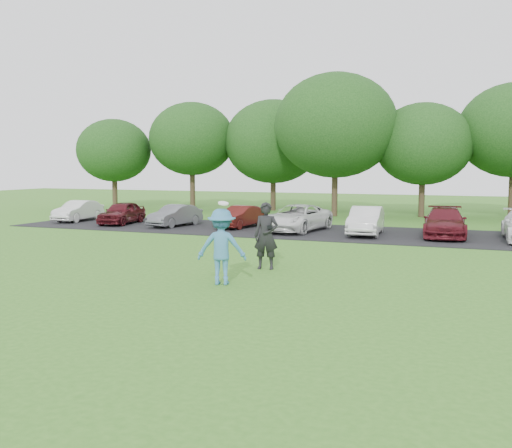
# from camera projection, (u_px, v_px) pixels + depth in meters

# --- Properties ---
(ground) EXTENTS (100.00, 100.00, 0.00)m
(ground) POSITION_uv_depth(u_px,v_px,m) (204.00, 289.00, 14.17)
(ground) COLOR #367020
(ground) RESTS_ON ground
(parking_lot) EXTENTS (32.00, 6.50, 0.03)m
(parking_lot) POSITION_uv_depth(u_px,v_px,m) (332.00, 232.00, 26.20)
(parking_lot) COLOR black
(parking_lot) RESTS_ON ground
(frisbee_player) EXTENTS (1.42, 1.06, 2.18)m
(frisbee_player) POSITION_uv_depth(u_px,v_px,m) (222.00, 247.00, 14.68)
(frisbee_player) COLOR teal
(frisbee_player) RESTS_ON ground
(camera_bystander) EXTENTS (0.79, 0.58, 1.99)m
(camera_bystander) POSITION_uv_depth(u_px,v_px,m) (266.00, 236.00, 16.86)
(camera_bystander) COLOR black
(camera_bystander) RESTS_ON ground
(parked_cars) EXTENTS (30.42, 5.20, 1.24)m
(parked_cars) POSITION_uv_depth(u_px,v_px,m) (380.00, 221.00, 25.29)
(parked_cars) COLOR silver
(parked_cars) RESTS_ON parking_lot
(tree_row) EXTENTS (42.39, 9.85, 8.64)m
(tree_row) POSITION_uv_depth(u_px,v_px,m) (397.00, 135.00, 34.17)
(tree_row) COLOR #38281C
(tree_row) RESTS_ON ground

